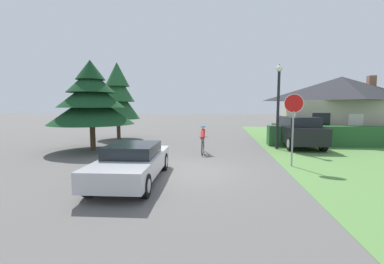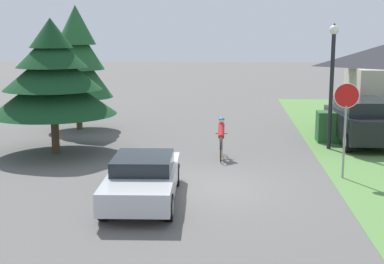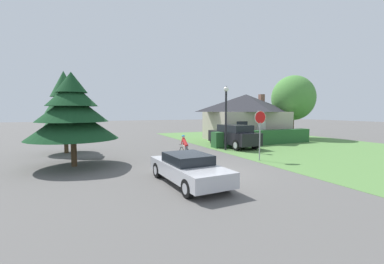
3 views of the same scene
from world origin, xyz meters
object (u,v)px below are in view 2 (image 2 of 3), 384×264
(stop_sign, at_px, (346,111))
(conifer_tall_near, at_px, (53,78))
(parked_suv_right, at_px, (361,121))
(conifer_tall_far, at_px, (77,58))
(street_lamp, at_px, (332,71))
(sedan_left_lane, at_px, (143,178))
(cyclist, at_px, (221,139))

(stop_sign, relative_size, conifer_tall_near, 0.59)
(stop_sign, bearing_deg, conifer_tall_near, -12.05)
(parked_suv_right, height_order, conifer_tall_near, conifer_tall_near)
(conifer_tall_far, bearing_deg, parked_suv_right, -11.11)
(street_lamp, height_order, conifer_tall_far, conifer_tall_far)
(street_lamp, relative_size, conifer_tall_near, 0.96)
(sedan_left_lane, distance_m, conifer_tall_near, 7.44)
(sedan_left_lane, bearing_deg, conifer_tall_near, 34.70)
(conifer_tall_near, bearing_deg, sedan_left_lane, -52.41)
(parked_suv_right, relative_size, conifer_tall_near, 0.97)
(cyclist, relative_size, conifer_tall_near, 0.33)
(stop_sign, bearing_deg, conifer_tall_far, -32.75)
(cyclist, bearing_deg, parked_suv_right, -61.71)
(conifer_tall_far, bearing_deg, street_lamp, -17.69)
(cyclist, bearing_deg, sedan_left_lane, 158.75)
(sedan_left_lane, distance_m, street_lamp, 9.77)
(street_lamp, relative_size, conifer_tall_far, 0.84)
(parked_suv_right, distance_m, street_lamp, 2.77)
(street_lamp, height_order, conifer_tall_near, conifer_tall_near)
(street_lamp, bearing_deg, sedan_left_lane, -130.99)
(conifer_tall_near, height_order, conifer_tall_far, conifer_tall_far)
(conifer_tall_near, relative_size, conifer_tall_far, 0.88)
(sedan_left_lane, height_order, stop_sign, stop_sign)
(street_lamp, bearing_deg, cyclist, -154.85)
(street_lamp, distance_m, conifer_tall_far, 11.64)
(cyclist, distance_m, stop_sign, 4.80)
(cyclist, bearing_deg, street_lamp, -64.93)
(sedan_left_lane, relative_size, conifer_tall_far, 0.80)
(cyclist, height_order, parked_suv_right, parked_suv_right)
(street_lamp, bearing_deg, parked_suv_right, 36.71)
(sedan_left_lane, relative_size, cyclist, 2.74)
(parked_suv_right, bearing_deg, street_lamp, 124.15)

